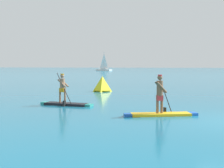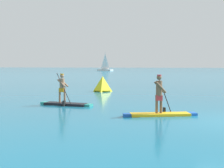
{
  "view_description": "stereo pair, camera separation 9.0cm",
  "coord_description": "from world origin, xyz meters",
  "px_view_note": "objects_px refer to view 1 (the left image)",
  "views": [
    {
      "loc": [
        -2.29,
        -11.88,
        2.14
      ],
      "look_at": [
        -6.23,
        6.86,
        0.91
      ],
      "focal_mm": 47.62,
      "sensor_mm": 36.0,
      "label": 1
    },
    {
      "loc": [
        -2.2,
        -11.86,
        2.14
      ],
      "look_at": [
        -6.23,
        6.86,
        0.91
      ],
      "focal_mm": 47.62,
      "sensor_mm": 36.0,
      "label": 2
    }
  ],
  "objects_px": {
    "race_marker_buoy": "(102,85)",
    "paddleboarder_mid_center": "(161,107)",
    "paddleboarder_near_left": "(65,99)",
    "sailboat_left_horizon": "(104,69)"
  },
  "relations": [
    {
      "from": "paddleboarder_mid_center",
      "to": "sailboat_left_horizon",
      "type": "bearing_deg",
      "value": 86.49
    },
    {
      "from": "paddleboarder_mid_center",
      "to": "sailboat_left_horizon",
      "type": "distance_m",
      "value": 95.41
    },
    {
      "from": "paddleboarder_near_left",
      "to": "paddleboarder_mid_center",
      "type": "height_order",
      "value": "same"
    },
    {
      "from": "race_marker_buoy",
      "to": "sailboat_left_horizon",
      "type": "xyz_separation_m",
      "value": [
        -19.35,
        81.6,
        0.27
      ]
    },
    {
      "from": "race_marker_buoy",
      "to": "paddleboarder_near_left",
      "type": "bearing_deg",
      "value": -89.88
    },
    {
      "from": "sailboat_left_horizon",
      "to": "race_marker_buoy",
      "type": "bearing_deg",
      "value": 131.76
    },
    {
      "from": "race_marker_buoy",
      "to": "sailboat_left_horizon",
      "type": "bearing_deg",
      "value": 103.34
    },
    {
      "from": "race_marker_buoy",
      "to": "paddleboarder_mid_center",
      "type": "bearing_deg",
      "value": -64.16
    },
    {
      "from": "paddleboarder_near_left",
      "to": "race_marker_buoy",
      "type": "distance_m",
      "value": 8.36
    },
    {
      "from": "paddleboarder_mid_center",
      "to": "race_marker_buoy",
      "type": "relative_size",
      "value": 2.27
    }
  ]
}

